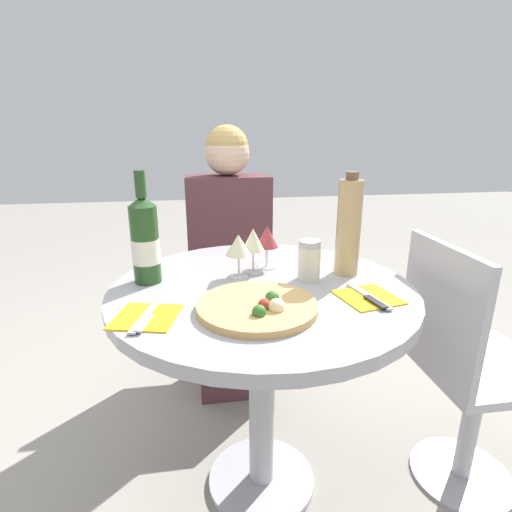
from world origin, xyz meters
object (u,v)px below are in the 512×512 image
at_px(chair_behind_diner, 229,283).
at_px(pizza_large, 258,306).
at_px(wine_bottle, 145,241).
at_px(dining_table, 262,324).
at_px(tall_carafe, 349,227).
at_px(chair_empty_side, 464,373).
at_px(seated_diner, 231,271).

relative_size(chair_behind_diner, pizza_large, 2.79).
height_order(pizza_large, wine_bottle, wine_bottle).
distance_m(dining_table, pizza_large, 0.22).
bearing_deg(chair_behind_diner, tall_carafe, 112.79).
bearing_deg(chair_empty_side, seated_diner, -138.19).
height_order(seated_diner, pizza_large, seated_diner).
relative_size(seated_diner, wine_bottle, 3.62).
bearing_deg(dining_table, pizza_large, -103.20).
relative_size(seated_diner, chair_empty_side, 1.39).
relative_size(dining_table, chair_behind_diner, 1.03).
xyz_separation_m(chair_empty_side, wine_bottle, (-0.99, 0.17, 0.44)).
bearing_deg(chair_empty_side, dining_table, -97.24).
height_order(chair_behind_diner, chair_empty_side, same).
bearing_deg(chair_behind_diner, wine_bottle, 67.31).
xyz_separation_m(dining_table, chair_behind_diner, (-0.03, 0.82, -0.18)).
bearing_deg(wine_bottle, dining_table, -14.69).
distance_m(pizza_large, tall_carafe, 0.42).
bearing_deg(dining_table, wine_bottle, 165.31).
bearing_deg(chair_behind_diner, pizza_large, 89.66).
bearing_deg(chair_behind_diner, dining_table, 92.31).
bearing_deg(tall_carafe, wine_bottle, 177.88).
bearing_deg(seated_diner, chair_behind_diner, -90.00).
xyz_separation_m(seated_diner, wine_bottle, (-0.31, -0.60, 0.32)).
relative_size(dining_table, seated_diner, 0.74).
height_order(dining_table, pizza_large, pizza_large).
bearing_deg(pizza_large, tall_carafe, 35.65).
distance_m(dining_table, wine_bottle, 0.43).
bearing_deg(pizza_large, wine_bottle, 139.67).
bearing_deg(seated_diner, chair_empty_side, 131.81).
relative_size(wine_bottle, tall_carafe, 1.04).
bearing_deg(chair_empty_side, tall_carafe, -111.86).
bearing_deg(tall_carafe, pizza_large, -144.35).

